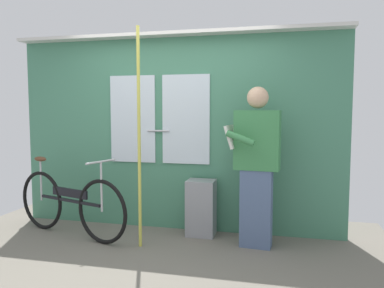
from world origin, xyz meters
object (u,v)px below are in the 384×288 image
bicycle_near_door (70,204)px  handrail_pole (139,139)px  trash_bin_by_wall (201,208)px  passenger_reading_newspaper (256,163)px

bicycle_near_door → handrail_pole: size_ratio=0.71×
bicycle_near_door → handrail_pole: (0.95, -0.15, 0.81)m
bicycle_near_door → trash_bin_by_wall: 1.58m
handrail_pole → trash_bin_by_wall: bearing=43.1°
bicycle_near_door → handrail_pole: bearing=9.5°
passenger_reading_newspaper → handrail_pole: 1.30m
bicycle_near_door → handrail_pole: handrail_pole is taller
passenger_reading_newspaper → trash_bin_by_wall: 0.92m
passenger_reading_newspaper → handrail_pole: size_ratio=0.73×
passenger_reading_newspaper → trash_bin_by_wall: (-0.66, 0.24, -0.59)m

